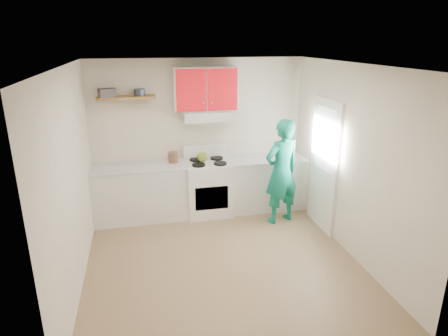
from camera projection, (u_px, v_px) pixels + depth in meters
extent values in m
plane|color=brown|center=(222.00, 260.00, 5.34)|extent=(3.80, 3.80, 0.00)
cube|color=white|center=(222.00, 65.00, 4.51)|extent=(3.60, 3.80, 0.04)
cube|color=beige|center=(199.00, 136.00, 6.69)|extent=(3.60, 0.04, 2.60)
cube|color=beige|center=(271.00, 245.00, 3.17)|extent=(3.60, 0.04, 2.60)
cube|color=beige|center=(72.00, 182.00, 4.56)|extent=(0.04, 3.80, 2.60)
cube|color=beige|center=(351.00, 162.00, 5.30)|extent=(0.04, 3.80, 2.60)
cube|color=white|center=(324.00, 165.00, 6.03)|extent=(0.05, 0.85, 2.05)
cube|color=white|center=(325.00, 139.00, 5.89)|extent=(0.01, 0.55, 0.95)
cube|color=silver|center=(141.00, 193.00, 6.47)|extent=(1.52, 0.60, 0.90)
cube|color=silver|center=(266.00, 183.00, 6.91)|extent=(1.32, 0.60, 0.90)
cube|color=white|center=(208.00, 188.00, 6.67)|extent=(0.76, 0.65, 0.92)
cube|color=silver|center=(206.00, 115.00, 6.38)|extent=(0.76, 0.44, 0.15)
cube|color=red|center=(205.00, 89.00, 6.29)|extent=(1.02, 0.33, 0.70)
cube|color=brown|center=(126.00, 97.00, 6.08)|extent=(0.90, 0.30, 0.04)
cube|color=#453D42|center=(107.00, 93.00, 5.97)|extent=(0.29, 0.25, 0.13)
cylinder|color=#333D4C|center=(140.00, 92.00, 6.12)|extent=(0.21, 0.21, 0.10)
ellipsoid|color=olive|center=(202.00, 157.00, 6.55)|extent=(0.20, 0.20, 0.16)
cylinder|color=#503323|center=(173.00, 158.00, 6.49)|extent=(0.19, 0.19, 0.20)
cube|color=olive|center=(264.00, 158.00, 6.78)|extent=(0.34, 0.26, 0.02)
cube|color=red|center=(279.00, 158.00, 6.80)|extent=(0.34, 0.29, 0.01)
imported|color=#0D7862|center=(282.00, 172.00, 6.24)|extent=(0.72, 0.58, 1.72)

